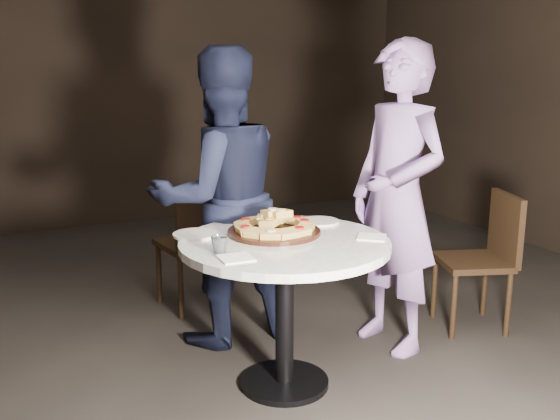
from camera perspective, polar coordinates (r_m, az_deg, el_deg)
name	(u,v)px	position (r m, az deg, el deg)	size (l,w,h in m)	color
floor	(273,378)	(3.17, -0.62, -15.15)	(7.00, 7.00, 0.00)	black
table	(285,268)	(2.88, 0.43, -5.33)	(1.15, 1.15, 0.72)	black
serving_board	(274,232)	(2.95, -0.55, -2.00)	(0.44, 0.44, 0.02)	black
focaccia_pile	(274,224)	(2.94, -0.57, -1.26)	(0.39, 0.39, 0.10)	tan
plate_left	(195,234)	(2.94, -7.77, -2.22)	(0.21, 0.21, 0.01)	white
plate_right	(320,221)	(3.16, 3.66, -1.05)	(0.20, 0.20, 0.01)	white
water_glass	(220,245)	(2.65, -5.50, -3.17)	(0.08, 0.08, 0.07)	silver
napkin_near	(236,258)	(2.58, -4.07, -4.39)	(0.13, 0.13, 0.01)	white
napkin_far	(372,237)	(2.91, 8.39, -2.46)	(0.13, 0.13, 0.01)	white
chair_far	(198,237)	(3.87, -7.50, -2.45)	(0.44, 0.45, 0.82)	black
chair_right	(487,251)	(3.79, 18.39, -3.60)	(0.49, 0.48, 0.79)	black
diner_navy	(220,198)	(3.37, -5.51, 1.07)	(0.78, 0.61, 1.60)	black
diner_teal	(397,198)	(3.33, 10.66, 1.05)	(0.60, 0.39, 1.64)	#8167A6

